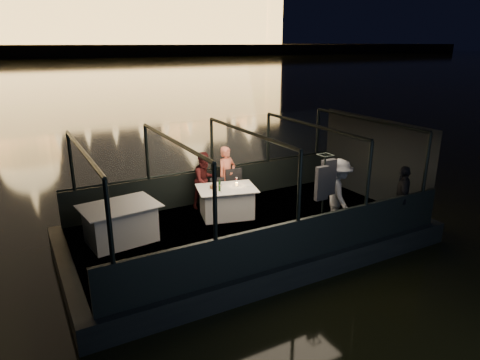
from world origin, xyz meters
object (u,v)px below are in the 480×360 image
chair_port_left (220,194)px  person_man_maroon (205,181)px  person_woman_coral (227,177)px  dining_table_central (227,202)px  chair_port_right (237,191)px  passenger_stripe (338,194)px  coat_stand (323,199)px  wine_bottle (220,185)px  passenger_dark (403,192)px  dining_table_aft (121,225)px

chair_port_left → person_man_maroon: size_ratio=0.55×
person_woman_coral → dining_table_central: bearing=-134.4°
dining_table_central → person_woman_coral: (0.43, 0.83, 0.36)m
chair_port_right → person_man_maroon: person_man_maroon is taller
chair_port_right → passenger_stripe: size_ratio=0.59×
coat_stand → wine_bottle: (-1.64, 1.93, 0.02)m
chair_port_left → person_man_maroon: person_man_maroon is taller
chair_port_right → wine_bottle: (-0.81, -0.60, 0.47)m
person_man_maroon → wine_bottle: person_man_maroon is taller
person_man_maroon → chair_port_left: bearing=-69.1°
person_man_maroon → passenger_dark: bearing=-54.5°
passenger_stripe → wine_bottle: passenger_stripe is taller
dining_table_aft → chair_port_left: chair_port_left is taller
chair_port_right → passenger_dark: passenger_dark is taller
dining_table_central → chair_port_right: (0.56, 0.48, 0.06)m
dining_table_aft → passenger_stripe: bearing=-19.8°
chair_port_right → passenger_dark: (2.85, -2.99, 0.40)m
wine_bottle → person_man_maroon: bearing=87.7°
chair_port_right → passenger_dark: bearing=-40.7°
passenger_dark → wine_bottle: (-3.66, 2.39, 0.06)m
dining_table_aft → chair_port_left: bearing=12.8°
chair_port_left → passenger_dark: bearing=-30.0°
coat_stand → person_woman_coral: 3.04m
dining_table_central → person_man_maroon: (-0.21, 0.84, 0.36)m
person_woman_coral → passenger_stripe: passenger_stripe is taller
passenger_stripe → passenger_dark: (1.41, -0.64, 0.00)m
chair_port_right → dining_table_aft: bearing=-162.9°
coat_stand → person_woman_coral: (-0.95, 2.88, -0.15)m
chair_port_left → passenger_dark: 4.51m
dining_table_aft → person_woman_coral: person_woman_coral is taller
coat_stand → passenger_dark: coat_stand is taller
dining_table_central → dining_table_aft: dining_table_aft is taller
wine_bottle → dining_table_central: bearing=26.4°
dining_table_central → chair_port_right: chair_port_right is taller
person_man_maroon → passenger_stripe: size_ratio=0.90×
person_woman_coral → person_man_maroon: 0.64m
person_man_maroon → chair_port_right: bearing=-36.9°
coat_stand → passenger_stripe: 0.64m
chair_port_right → person_woman_coral: bearing=116.0°
dining_table_central → person_woman_coral: 1.00m
chair_port_right → coat_stand: bearing=-66.2°
dining_table_aft → chair_port_left: 2.82m
passenger_stripe → coat_stand: bearing=128.7°
chair_port_left → passenger_stripe: bearing=-38.6°
dining_table_aft → wine_bottle: wine_bottle is taller
dining_table_aft → chair_port_right: chair_port_right is taller
chair_port_right → passenger_stripe: 2.79m
passenger_stripe → dining_table_central: bearing=69.3°
dining_table_central → dining_table_aft: size_ratio=0.89×
chair_port_left → chair_port_right: 0.52m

